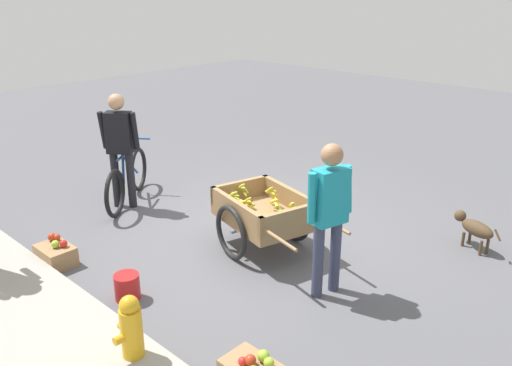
{
  "coord_description": "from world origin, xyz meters",
  "views": [
    {
      "loc": [
        -4.16,
        4.31,
        2.94
      ],
      "look_at": [
        -0.14,
        0.06,
        0.75
      ],
      "focal_mm": 37.08,
      "sensor_mm": 36.0,
      "label": 1
    }
  ],
  "objects_px": {
    "apple_crate": "(56,254)",
    "bicycle": "(127,179)",
    "fire_hydrant": "(131,333)",
    "fruit_cart": "(263,214)",
    "cyclist_person": "(120,141)",
    "dog": "(475,228)",
    "vendor_person": "(329,208)",
    "plastic_bucket": "(127,287)"
  },
  "relations": [
    {
      "from": "bicycle",
      "to": "dog",
      "type": "bearing_deg",
      "value": -154.57
    },
    {
      "from": "vendor_person",
      "to": "fire_hydrant",
      "type": "height_order",
      "value": "vendor_person"
    },
    {
      "from": "cyclist_person",
      "to": "vendor_person",
      "type": "bearing_deg",
      "value": -177.93
    },
    {
      "from": "vendor_person",
      "to": "bicycle",
      "type": "xyz_separation_m",
      "value": [
        3.49,
        0.0,
        -0.59
      ]
    },
    {
      "from": "dog",
      "to": "apple_crate",
      "type": "xyz_separation_m",
      "value": [
        3.23,
        3.58,
        -0.15
      ]
    },
    {
      "from": "vendor_person",
      "to": "fire_hydrant",
      "type": "relative_size",
      "value": 2.35
    },
    {
      "from": "fruit_cart",
      "to": "cyclist_person",
      "type": "height_order",
      "value": "cyclist_person"
    },
    {
      "from": "cyclist_person",
      "to": "plastic_bucket",
      "type": "relative_size",
      "value": 5.97
    },
    {
      "from": "fire_hydrant",
      "to": "apple_crate",
      "type": "relative_size",
      "value": 1.52
    },
    {
      "from": "cyclist_person",
      "to": "fire_hydrant",
      "type": "height_order",
      "value": "cyclist_person"
    },
    {
      "from": "cyclist_person",
      "to": "dog",
      "type": "xyz_separation_m",
      "value": [
        -4.09,
        -2.11,
        -0.69
      ]
    },
    {
      "from": "fruit_cart",
      "to": "vendor_person",
      "type": "relative_size",
      "value": 1.13
    },
    {
      "from": "plastic_bucket",
      "to": "bicycle",
      "type": "bearing_deg",
      "value": -34.12
    },
    {
      "from": "fruit_cart",
      "to": "apple_crate",
      "type": "distance_m",
      "value": 2.37
    },
    {
      "from": "fire_hydrant",
      "to": "apple_crate",
      "type": "height_order",
      "value": "fire_hydrant"
    },
    {
      "from": "bicycle",
      "to": "cyclist_person",
      "type": "xyz_separation_m",
      "value": [
        -0.09,
        0.12,
        0.61
      ]
    },
    {
      "from": "cyclist_person",
      "to": "fire_hydrant",
      "type": "relative_size",
      "value": 2.4
    },
    {
      "from": "cyclist_person",
      "to": "dog",
      "type": "bearing_deg",
      "value": -152.72
    },
    {
      "from": "apple_crate",
      "to": "bicycle",
      "type": "bearing_deg",
      "value": -59.16
    },
    {
      "from": "cyclist_person",
      "to": "dog",
      "type": "distance_m",
      "value": 4.66
    },
    {
      "from": "bicycle",
      "to": "vendor_person",
      "type": "bearing_deg",
      "value": -179.97
    },
    {
      "from": "plastic_bucket",
      "to": "cyclist_person",
      "type": "bearing_deg",
      "value": -32.99
    },
    {
      "from": "fruit_cart",
      "to": "dog",
      "type": "relative_size",
      "value": 2.78
    },
    {
      "from": "cyclist_person",
      "to": "fire_hydrant",
      "type": "distance_m",
      "value": 3.54
    },
    {
      "from": "bicycle",
      "to": "fire_hydrant",
      "type": "height_order",
      "value": "bicycle"
    },
    {
      "from": "bicycle",
      "to": "fruit_cart",
      "type": "bearing_deg",
      "value": -173.34
    },
    {
      "from": "fruit_cart",
      "to": "apple_crate",
      "type": "height_order",
      "value": "fruit_cart"
    },
    {
      "from": "cyclist_person",
      "to": "apple_crate",
      "type": "bearing_deg",
      "value": 120.27
    },
    {
      "from": "bicycle",
      "to": "fire_hydrant",
      "type": "xyz_separation_m",
      "value": [
        -3.03,
        1.98,
        -0.02
      ]
    },
    {
      "from": "apple_crate",
      "to": "plastic_bucket",
      "type": "bearing_deg",
      "value": -172.9
    },
    {
      "from": "apple_crate",
      "to": "cyclist_person",
      "type": "bearing_deg",
      "value": -59.73
    },
    {
      "from": "cyclist_person",
      "to": "fire_hydrant",
      "type": "bearing_deg",
      "value": 147.62
    },
    {
      "from": "apple_crate",
      "to": "vendor_person",
      "type": "bearing_deg",
      "value": -147.89
    },
    {
      "from": "fruit_cart",
      "to": "fire_hydrant",
      "type": "relative_size",
      "value": 2.66
    },
    {
      "from": "vendor_person",
      "to": "apple_crate",
      "type": "xyz_separation_m",
      "value": [
        2.54,
        1.6,
        -0.82
      ]
    },
    {
      "from": "vendor_person",
      "to": "apple_crate",
      "type": "bearing_deg",
      "value": 32.11
    },
    {
      "from": "vendor_person",
      "to": "apple_crate",
      "type": "distance_m",
      "value": 3.11
    },
    {
      "from": "cyclist_person",
      "to": "dog",
      "type": "height_order",
      "value": "cyclist_person"
    },
    {
      "from": "fruit_cart",
      "to": "cyclist_person",
      "type": "relative_size",
      "value": 1.11
    },
    {
      "from": "fruit_cart",
      "to": "cyclist_person",
      "type": "bearing_deg",
      "value": 9.89
    },
    {
      "from": "dog",
      "to": "vendor_person",
      "type": "bearing_deg",
      "value": 70.84
    },
    {
      "from": "bicycle",
      "to": "apple_crate",
      "type": "distance_m",
      "value": 1.87
    }
  ]
}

